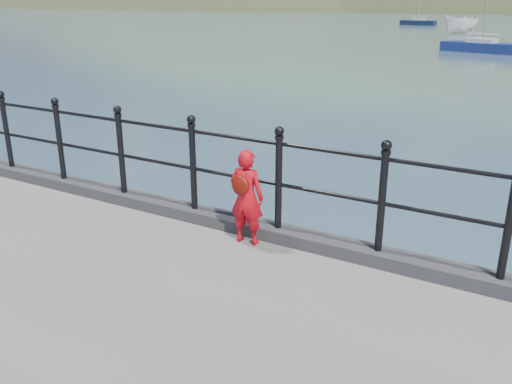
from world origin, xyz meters
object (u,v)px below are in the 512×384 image
Objects in this scene: sailboat_left at (418,23)px; sailboat_port at (481,48)px; child at (246,197)px; launch_white at (460,25)px; railing at (234,164)px.

sailboat_port is at bearing -63.90° from sailboat_left.
sailboat_left reaches higher than child.
railing is at bearing -52.71° from launch_white.
sailboat_port is (-3.54, 38.58, -1.22)m from child.
railing is 0.50m from child.
sailboat_port is (-3.21, 38.31, -1.48)m from railing.
child is at bearing -52.44° from launch_white.
launch_white is at bearing -57.87° from sailboat_left.
railing is at bearing -70.01° from sailboat_port.
child is 0.15× the size of sailboat_left.
launch_white is 23.11m from sailboat_port.
sailboat_left is (-9.87, 19.85, -0.67)m from launch_white.
sailboat_left is at bearing 125.61° from sailboat_port.
sailboat_port reaches higher than launch_white.
railing is at bearing -71.09° from sailboat_left.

